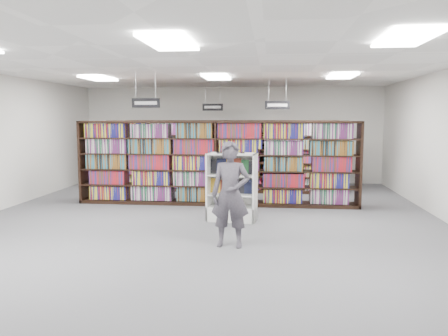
# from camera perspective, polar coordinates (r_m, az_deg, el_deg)

# --- Properties ---
(floor) EXTENTS (12.00, 12.00, 0.00)m
(floor) POSITION_cam_1_polar(r_m,az_deg,el_deg) (9.14, -2.50, -7.20)
(floor) COLOR #4A4A4F
(floor) RESTS_ON ground
(ceiling) EXTENTS (10.00, 12.00, 0.10)m
(ceiling) POSITION_cam_1_polar(r_m,az_deg,el_deg) (8.94, -2.61, 13.15)
(ceiling) COLOR silver
(ceiling) RESTS_ON wall_back
(wall_back) EXTENTS (10.00, 0.10, 3.20)m
(wall_back) POSITION_cam_1_polar(r_m,az_deg,el_deg) (14.85, 0.96, 4.35)
(wall_back) COLOR silver
(wall_back) RESTS_ON ground
(wall_front) EXTENTS (10.00, 0.10, 3.20)m
(wall_front) POSITION_cam_1_polar(r_m,az_deg,el_deg) (3.14, -19.39, -4.38)
(wall_front) COLOR silver
(wall_front) RESTS_ON ground
(bookshelf_row_near) EXTENTS (7.00, 0.60, 2.10)m
(bookshelf_row_near) POSITION_cam_1_polar(r_m,az_deg,el_deg) (10.92, -0.95, 0.66)
(bookshelf_row_near) COLOR black
(bookshelf_row_near) RESTS_ON floor
(bookshelf_row_mid) EXTENTS (7.00, 0.60, 2.10)m
(bookshelf_row_mid) POSITION_cam_1_polar(r_m,az_deg,el_deg) (12.90, 0.15, 1.57)
(bookshelf_row_mid) COLOR black
(bookshelf_row_mid) RESTS_ON floor
(bookshelf_row_far) EXTENTS (7.00, 0.60, 2.10)m
(bookshelf_row_far) POSITION_cam_1_polar(r_m,az_deg,el_deg) (14.58, 0.85, 2.15)
(bookshelf_row_far) COLOR black
(bookshelf_row_far) RESTS_ON floor
(aisle_sign_left) EXTENTS (0.65, 0.02, 0.80)m
(aisle_sign_left) POSITION_cam_1_polar(r_m,az_deg,el_deg) (10.19, -10.18, 8.47)
(aisle_sign_left) COLOR #B2B2B7
(aisle_sign_left) RESTS_ON ceiling
(aisle_sign_right) EXTENTS (0.65, 0.02, 0.80)m
(aisle_sign_right) POSITION_cam_1_polar(r_m,az_deg,el_deg) (11.78, 6.98, 8.26)
(aisle_sign_right) COLOR #B2B2B7
(aisle_sign_right) RESTS_ON ceiling
(aisle_sign_center) EXTENTS (0.65, 0.02, 0.80)m
(aisle_sign_center) POSITION_cam_1_polar(r_m,az_deg,el_deg) (13.90, -1.49, 8.04)
(aisle_sign_center) COLOR #B2B2B7
(aisle_sign_center) RESTS_ON ceiling
(troffer_front_center) EXTENTS (0.60, 1.20, 0.04)m
(troffer_front_center) POSITION_cam_1_polar(r_m,az_deg,el_deg) (6.01, -7.13, 15.95)
(troffer_front_center) COLOR white
(troffer_front_center) RESTS_ON ceiling
(troffer_front_right) EXTENTS (0.60, 1.20, 0.04)m
(troffer_front_right) POSITION_cam_1_polar(r_m,az_deg,el_deg) (6.09, 22.70, 15.38)
(troffer_front_right) COLOR white
(troffer_front_right) RESTS_ON ceiling
(troffer_back_left) EXTENTS (0.60, 1.20, 0.04)m
(troffer_back_left) POSITION_cam_1_polar(r_m,az_deg,el_deg) (11.66, -16.06, 11.17)
(troffer_back_left) COLOR white
(troffer_back_left) RESTS_ON ceiling
(troffer_back_center) EXTENTS (0.60, 1.20, 0.04)m
(troffer_back_center) POSITION_cam_1_polar(r_m,az_deg,el_deg) (10.90, -0.97, 11.76)
(troffer_back_center) COLOR white
(troffer_back_center) RESTS_ON ceiling
(troffer_back_right) EXTENTS (0.60, 1.20, 0.04)m
(troffer_back_right) POSITION_cam_1_polar(r_m,az_deg,el_deg) (10.95, 15.14, 11.51)
(troffer_back_right) COLOR white
(troffer_back_right) RESTS_ON ceiling
(endcap_display) EXTENTS (1.08, 0.63, 1.44)m
(endcap_display) POSITION_cam_1_polar(r_m,az_deg,el_deg) (9.31, 1.08, -3.86)
(endcap_display) COLOR silver
(endcap_display) RESTS_ON floor
(open_book) EXTENTS (0.63, 0.45, 0.13)m
(open_book) POSITION_cam_1_polar(r_m,az_deg,el_deg) (9.19, 0.76, 2.18)
(open_book) COLOR black
(open_book) RESTS_ON endcap_display
(shopper) EXTENTS (0.68, 0.47, 1.79)m
(shopper) POSITION_cam_1_polar(r_m,az_deg,el_deg) (7.34, 0.86, -3.47)
(shopper) COLOR #444049
(shopper) RESTS_ON floor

